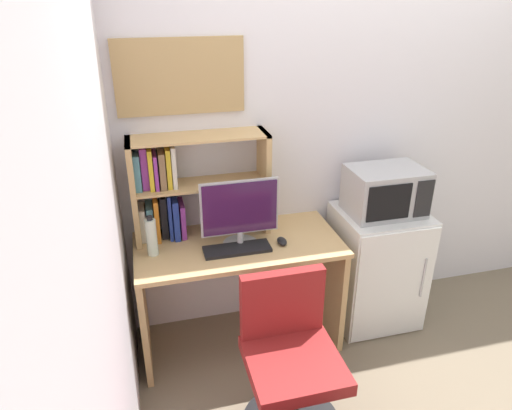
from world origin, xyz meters
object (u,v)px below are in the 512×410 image
hutch_bookshelf (179,187)px  water_bottle (152,237)px  monitor (240,212)px  microwave (385,191)px  keyboard (237,249)px  wall_corkboard (180,77)px  computer_mouse (282,241)px  mini_fridge (376,266)px  desk_chair (290,368)px

hutch_bookshelf → water_bottle: hutch_bookshelf is taller
monitor → microwave: size_ratio=0.98×
keyboard → water_bottle: 0.49m
hutch_bookshelf → microwave: bearing=-7.3°
hutch_bookshelf → wall_corkboard: size_ratio=1.13×
computer_mouse → microwave: bearing=8.4°
monitor → keyboard: size_ratio=1.17×
microwave → mini_fridge: bearing=-90.2°
computer_mouse → water_bottle: 0.76m
monitor → microwave: monitor is taller
keyboard → wall_corkboard: wall_corkboard is taller
mini_fridge → microwave: size_ratio=1.75×
monitor → wall_corkboard: 0.82m
desk_chair → hutch_bookshelf: bearing=116.0°
monitor → keyboard: monitor is taller
microwave → wall_corkboard: 1.42m
keyboard → desk_chair: 0.72m
keyboard → mini_fridge: size_ratio=0.48×
computer_mouse → mini_fridge: (0.71, 0.10, -0.35)m
hutch_bookshelf → desk_chair: 1.19m
keyboard → computer_mouse: bearing=2.3°
computer_mouse → water_bottle: water_bottle is taller
water_bottle → wall_corkboard: wall_corkboard is taller
mini_fridge → desk_chair: 1.10m
hutch_bookshelf → computer_mouse: bearing=-25.5°
monitor → wall_corkboard: wall_corkboard is taller
water_bottle → mini_fridge: 1.52m
water_bottle → wall_corkboard: (0.25, 0.29, 0.82)m
hutch_bookshelf → computer_mouse: (0.56, -0.27, -0.30)m
desk_chair → wall_corkboard: (-0.36, 0.96, 1.30)m
hutch_bookshelf → keyboard: size_ratio=2.08×
keyboard → mini_fridge: mini_fridge is taller
monitor → microwave: bearing=3.3°
monitor → water_bottle: monitor is taller
hutch_bookshelf → wall_corkboard: bearing=56.7°
wall_corkboard → microwave: bearing=-12.0°
monitor → mini_fridge: bearing=3.1°
hutch_bookshelf → microwave: (1.27, -0.16, -0.10)m
hutch_bookshelf → wall_corkboard: (0.06, 0.09, 0.62)m
desk_chair → monitor: bearing=99.1°
mini_fridge → wall_corkboard: (-1.21, 0.26, 1.27)m
keyboard → water_bottle: bearing=170.4°
water_bottle → wall_corkboard: 0.90m
wall_corkboard → mini_fridge: bearing=-12.1°
hutch_bookshelf → desk_chair: hutch_bookshelf is taller
monitor → water_bottle: (-0.50, 0.02, -0.10)m
hutch_bookshelf → water_bottle: 0.34m
microwave → wall_corkboard: (-1.21, 0.26, 0.71)m
water_bottle → microwave: microwave is taller
microwave → monitor: bearing=-176.7°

